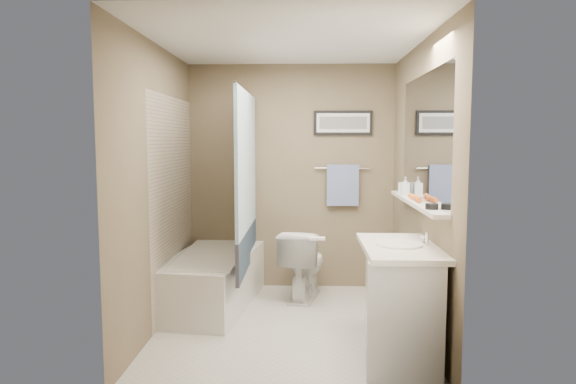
{
  "coord_description": "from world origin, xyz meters",
  "views": [
    {
      "loc": [
        0.14,
        -4.27,
        1.6
      ],
      "look_at": [
        0.0,
        0.15,
        1.15
      ],
      "focal_mm": 32.0,
      "sensor_mm": 36.0,
      "label": 1
    }
  ],
  "objects_px": {
    "toilet": "(304,263)",
    "candle_bowl_near": "(432,206)",
    "bathtub": "(212,280)",
    "glass_jar": "(403,188)",
    "vanity": "(400,304)",
    "hair_brush_front": "(418,199)",
    "hair_brush_back": "(414,197)",
    "soap_bottle": "(405,186)"
  },
  "relations": [
    {
      "from": "soap_bottle",
      "to": "toilet",
      "type": "bearing_deg",
      "value": 148.89
    },
    {
      "from": "toilet",
      "to": "candle_bowl_near",
      "type": "xyz_separation_m",
      "value": [
        0.9,
        -1.5,
        0.78
      ]
    },
    {
      "from": "bathtub",
      "to": "toilet",
      "type": "bearing_deg",
      "value": 24.78
    },
    {
      "from": "glass_jar",
      "to": "soap_bottle",
      "type": "bearing_deg",
      "value": -90.0
    },
    {
      "from": "toilet",
      "to": "candle_bowl_near",
      "type": "height_order",
      "value": "candle_bowl_near"
    },
    {
      "from": "bathtub",
      "to": "vanity",
      "type": "height_order",
      "value": "vanity"
    },
    {
      "from": "candle_bowl_near",
      "to": "glass_jar",
      "type": "height_order",
      "value": "glass_jar"
    },
    {
      "from": "soap_bottle",
      "to": "vanity",
      "type": "bearing_deg",
      "value": -102.08
    },
    {
      "from": "bathtub",
      "to": "soap_bottle",
      "type": "xyz_separation_m",
      "value": [
        1.79,
        -0.27,
        0.94
      ]
    },
    {
      "from": "candle_bowl_near",
      "to": "glass_jar",
      "type": "distance_m",
      "value": 1.08
    },
    {
      "from": "candle_bowl_near",
      "to": "soap_bottle",
      "type": "xyz_separation_m",
      "value": [
        0.0,
        0.95,
        0.06
      ]
    },
    {
      "from": "hair_brush_back",
      "to": "soap_bottle",
      "type": "relative_size",
      "value": 1.38
    },
    {
      "from": "glass_jar",
      "to": "soap_bottle",
      "type": "height_order",
      "value": "soap_bottle"
    },
    {
      "from": "hair_brush_back",
      "to": "soap_bottle",
      "type": "distance_m",
      "value": 0.38
    },
    {
      "from": "bathtub",
      "to": "hair_brush_back",
      "type": "bearing_deg",
      "value": -12.01
    },
    {
      "from": "candle_bowl_near",
      "to": "glass_jar",
      "type": "xyz_separation_m",
      "value": [
        0.0,
        1.08,
        0.03
      ]
    },
    {
      "from": "glass_jar",
      "to": "soap_bottle",
      "type": "relative_size",
      "value": 0.63
    },
    {
      "from": "bathtub",
      "to": "hair_brush_front",
      "type": "height_order",
      "value": "hair_brush_front"
    },
    {
      "from": "candle_bowl_near",
      "to": "hair_brush_back",
      "type": "distance_m",
      "value": 0.58
    },
    {
      "from": "hair_brush_front",
      "to": "glass_jar",
      "type": "relative_size",
      "value": 2.2
    },
    {
      "from": "toilet",
      "to": "vanity",
      "type": "bearing_deg",
      "value": 129.61
    },
    {
      "from": "toilet",
      "to": "candle_bowl_near",
      "type": "bearing_deg",
      "value": 133.71
    },
    {
      "from": "vanity",
      "to": "soap_bottle",
      "type": "bearing_deg",
      "value": 83.94
    },
    {
      "from": "bathtub",
      "to": "glass_jar",
      "type": "relative_size",
      "value": 15.0
    },
    {
      "from": "hair_brush_front",
      "to": "toilet",
      "type": "bearing_deg",
      "value": 130.65
    },
    {
      "from": "bathtub",
      "to": "candle_bowl_near",
      "type": "relative_size",
      "value": 16.67
    },
    {
      "from": "hair_brush_back",
      "to": "glass_jar",
      "type": "height_order",
      "value": "glass_jar"
    },
    {
      "from": "toilet",
      "to": "vanity",
      "type": "xyz_separation_m",
      "value": [
        0.71,
        -1.41,
        0.05
      ]
    },
    {
      "from": "hair_brush_front",
      "to": "soap_bottle",
      "type": "height_order",
      "value": "soap_bottle"
    },
    {
      "from": "soap_bottle",
      "to": "hair_brush_front",
      "type": "bearing_deg",
      "value": -90.0
    },
    {
      "from": "toilet",
      "to": "candle_bowl_near",
      "type": "distance_m",
      "value": 1.91
    },
    {
      "from": "hair_brush_back",
      "to": "glass_jar",
      "type": "xyz_separation_m",
      "value": [
        0.0,
        0.5,
        0.03
      ]
    },
    {
      "from": "toilet",
      "to": "vanity",
      "type": "distance_m",
      "value": 1.58
    },
    {
      "from": "soap_bottle",
      "to": "glass_jar",
      "type": "bearing_deg",
      "value": 90.0
    },
    {
      "from": "toilet",
      "to": "vanity",
      "type": "height_order",
      "value": "vanity"
    },
    {
      "from": "bathtub",
      "to": "hair_brush_front",
      "type": "distance_m",
      "value": 2.14
    },
    {
      "from": "toilet",
      "to": "hair_brush_back",
      "type": "height_order",
      "value": "hair_brush_back"
    },
    {
      "from": "hair_brush_front",
      "to": "glass_jar",
      "type": "height_order",
      "value": "glass_jar"
    },
    {
      "from": "bathtub",
      "to": "soap_bottle",
      "type": "relative_size",
      "value": 9.38
    },
    {
      "from": "bathtub",
      "to": "vanity",
      "type": "relative_size",
      "value": 1.67
    },
    {
      "from": "toilet",
      "to": "glass_jar",
      "type": "height_order",
      "value": "glass_jar"
    },
    {
      "from": "bathtub",
      "to": "hair_brush_front",
      "type": "bearing_deg",
      "value": -15.64
    }
  ]
}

